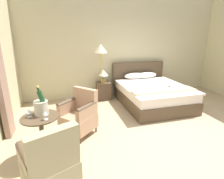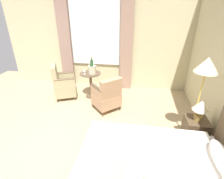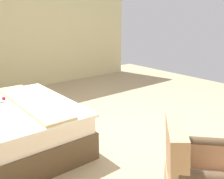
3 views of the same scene
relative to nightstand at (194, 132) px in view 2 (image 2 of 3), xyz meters
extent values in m
plane|color=tan|center=(0.77, -2.43, -0.27)|extent=(7.76, 7.76, 0.00)
cube|color=#C3BA91|center=(-2.42, -2.43, 1.32)|extent=(0.12, 5.62, 3.17)
cube|color=white|center=(-2.34, -2.43, 1.50)|extent=(0.02, 1.49, 2.10)
cube|color=white|center=(-2.31, -2.43, 1.50)|extent=(0.02, 1.41, 2.06)
cube|color=#987665|center=(-2.26, -1.50, 1.13)|extent=(0.10, 0.36, 2.80)
cube|color=gray|center=(-2.26, -3.35, 1.13)|extent=(0.10, 0.36, 2.80)
cube|color=white|center=(1.23, -0.85, 0.17)|extent=(1.61, 1.94, 0.20)
cube|color=white|center=(1.23, -0.91, 0.29)|extent=(1.69, 1.88, 0.04)
cube|color=#D1B37F|center=(1.23, -1.40, 0.32)|extent=(1.66, 0.36, 0.03)
ellipsoid|color=white|center=(1.03, 0.00, 0.40)|extent=(0.70, 0.24, 0.20)
cube|color=brown|center=(0.00, 0.00, 0.00)|extent=(0.41, 0.39, 0.53)
sphere|color=olive|center=(0.22, 0.00, 0.12)|extent=(0.02, 0.02, 0.02)
cylinder|color=olive|center=(0.00, 0.00, 0.32)|extent=(0.15, 0.15, 0.11)
cylinder|color=tan|center=(0.00, 0.00, 0.43)|extent=(0.02, 0.02, 0.10)
cone|color=#EFE5C6|center=(0.00, 0.00, 0.57)|extent=(0.28, 0.28, 0.19)
cylinder|color=gold|center=(-0.07, -0.04, -0.25)|extent=(0.28, 0.28, 0.03)
cylinder|color=gold|center=(-0.07, -0.04, 0.46)|extent=(0.03, 0.03, 1.39)
cone|color=beige|center=(-0.07, -0.04, 1.28)|extent=(0.38, 0.38, 0.25)
cylinder|color=brown|center=(-1.54, -2.41, -0.25)|extent=(0.32, 0.32, 0.03)
cylinder|color=brown|center=(-1.54, -2.41, 0.08)|extent=(0.07, 0.07, 0.70)
cylinder|color=brown|center=(-1.54, -2.41, 0.44)|extent=(0.57, 0.57, 0.02)
cylinder|color=#BCB9A0|center=(-1.51, -2.34, 0.56)|extent=(0.21, 0.21, 0.22)
torus|color=#BCB9A0|center=(-1.51, -2.34, 0.67)|extent=(0.22, 0.22, 0.02)
cylinder|color=white|center=(-1.51, -2.34, 0.65)|extent=(0.18, 0.18, 0.03)
cylinder|color=#1E4723|center=(-1.49, -2.35, 0.70)|extent=(0.13, 0.08, 0.28)
cylinder|color=#193D1E|center=(-1.52, -2.34, 0.86)|extent=(0.05, 0.03, 0.08)
sphere|color=gold|center=(-1.52, -2.34, 0.90)|extent=(0.04, 0.04, 0.04)
cylinder|color=white|center=(-1.68, -2.39, 0.45)|extent=(0.06, 0.06, 0.01)
cylinder|color=white|center=(-1.68, -2.39, 0.49)|extent=(0.01, 0.01, 0.06)
cone|color=white|center=(-1.68, -2.39, 0.55)|extent=(0.08, 0.08, 0.06)
cylinder|color=white|center=(-1.44, -2.54, 0.45)|extent=(0.07, 0.07, 0.01)
cylinder|color=white|center=(-1.44, -2.54, 0.49)|extent=(0.01, 0.01, 0.07)
cone|color=white|center=(-1.44, -2.54, 0.56)|extent=(0.07, 0.07, 0.06)
cylinder|color=brown|center=(-1.27, -1.83, -0.20)|extent=(0.04, 0.04, 0.13)
cylinder|color=brown|center=(-0.94, -2.20, -0.20)|extent=(0.04, 0.04, 0.13)
cylinder|color=brown|center=(-0.93, -1.51, -0.20)|extent=(0.04, 0.04, 0.13)
cylinder|color=brown|center=(-0.59, -1.88, -0.20)|extent=(0.04, 0.04, 0.13)
cube|color=tan|center=(-0.93, -1.86, 0.01)|extent=(0.80, 0.80, 0.30)
cube|color=tan|center=(-0.77, -1.71, 0.39)|extent=(0.49, 0.51, 0.48)
cube|color=tan|center=(-1.11, -1.69, 0.27)|extent=(0.43, 0.41, 0.22)
cylinder|color=brown|center=(-1.11, -1.69, 0.38)|extent=(0.43, 0.41, 0.09)
cube|color=tan|center=(-0.79, -2.05, 0.27)|extent=(0.43, 0.41, 0.22)
cylinder|color=brown|center=(-0.79, -2.05, 0.38)|extent=(0.43, 0.41, 0.09)
cylinder|color=brown|center=(-1.25, -2.80, -0.22)|extent=(0.04, 0.04, 0.10)
cylinder|color=brown|center=(-1.72, -3.00, -0.22)|extent=(0.04, 0.04, 0.10)
cylinder|color=brown|center=(-1.06, -3.24, -0.22)|extent=(0.04, 0.04, 0.10)
cylinder|color=brown|center=(-1.53, -3.44, -0.22)|extent=(0.04, 0.04, 0.10)
cube|color=tan|center=(-1.39, -3.12, 0.01)|extent=(0.76, 0.74, 0.35)
cube|color=tan|center=(-1.30, -3.33, 0.44)|extent=(0.57, 0.36, 0.52)
cube|color=tan|center=(-1.17, -3.01, 0.27)|extent=(0.29, 0.51, 0.18)
cylinder|color=brown|center=(-1.17, -3.01, 0.37)|extent=(0.29, 0.51, 0.09)
cube|color=tan|center=(-1.62, -3.20, 0.27)|extent=(0.29, 0.51, 0.18)
cylinder|color=brown|center=(-1.62, -3.20, 0.37)|extent=(0.29, 0.51, 0.09)
camera|label=1|loc=(-1.13, -5.03, 1.62)|focal=28.00mm
camera|label=2|loc=(2.80, -1.13, 2.15)|focal=28.00mm
camera|label=3|loc=(-1.73, -0.32, 1.37)|focal=40.00mm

